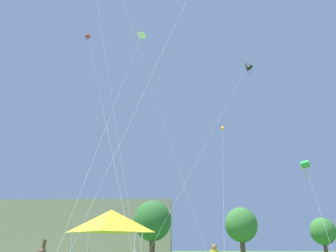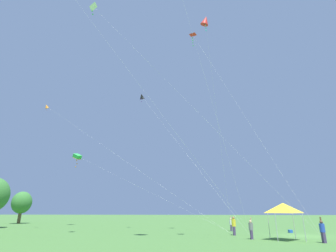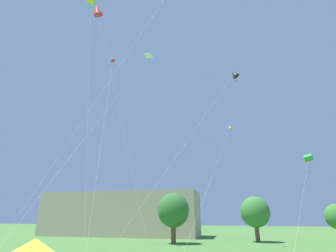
{
  "view_description": "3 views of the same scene",
  "coord_description": "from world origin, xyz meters",
  "px_view_note": "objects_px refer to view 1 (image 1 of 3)",
  "views": [
    {
      "loc": [
        -1.68,
        -10.04,
        1.74
      ],
      "look_at": [
        -2.33,
        10.46,
        9.24
      ],
      "focal_mm": 35.0,
      "sensor_mm": 36.0,
      "label": 1
    },
    {
      "loc": [
        -29.08,
        11.09,
        2.48
      ],
      "look_at": [
        -3.29,
        13.24,
        10.77
      ],
      "focal_mm": 28.0,
      "sensor_mm": 36.0,
      "label": 2
    },
    {
      "loc": [
        3.98,
        -7.41,
        3.97
      ],
      "look_at": [
        -1.25,
        14.34,
        11.63
      ],
      "focal_mm": 28.0,
      "sensor_mm": 36.0,
      "label": 3
    }
  ],
  "objects_px": {
    "kite_orange_diamond_0": "(222,128)",
    "kite_white_delta_4": "(141,36)",
    "kite_green_box_2": "(305,165)",
    "kite_black_diamond_1": "(247,66)",
    "festival_tent": "(111,221)",
    "kite_red_diamond_3": "(88,35)"
  },
  "relations": [
    {
      "from": "kite_red_diamond_3",
      "to": "kite_orange_diamond_0",
      "type": "bearing_deg",
      "value": 12.7
    },
    {
      "from": "kite_black_diamond_1",
      "to": "kite_red_diamond_3",
      "type": "height_order",
      "value": "kite_red_diamond_3"
    },
    {
      "from": "festival_tent",
      "to": "kite_green_box_2",
      "type": "height_order",
      "value": "kite_green_box_2"
    },
    {
      "from": "festival_tent",
      "to": "kite_red_diamond_3",
      "type": "relative_size",
      "value": 0.1
    },
    {
      "from": "kite_white_delta_4",
      "to": "festival_tent",
      "type": "bearing_deg",
      "value": -85.58
    },
    {
      "from": "kite_orange_diamond_0",
      "to": "kite_black_diamond_1",
      "type": "bearing_deg",
      "value": -86.7
    },
    {
      "from": "kite_green_box_2",
      "to": "kite_red_diamond_3",
      "type": "xyz_separation_m",
      "value": [
        -27.98,
        -3.28,
        17.4
      ]
    },
    {
      "from": "kite_black_diamond_1",
      "to": "kite_white_delta_4",
      "type": "height_order",
      "value": "kite_white_delta_4"
    },
    {
      "from": "festival_tent",
      "to": "kite_orange_diamond_0",
      "type": "height_order",
      "value": "kite_orange_diamond_0"
    },
    {
      "from": "kite_orange_diamond_0",
      "to": "kite_red_diamond_3",
      "type": "relative_size",
      "value": 0.85
    },
    {
      "from": "kite_green_box_2",
      "to": "kite_white_delta_4",
      "type": "bearing_deg",
      "value": -155.55
    },
    {
      "from": "festival_tent",
      "to": "kite_white_delta_4",
      "type": "xyz_separation_m",
      "value": [
        -1.42,
        18.39,
        21.59
      ]
    },
    {
      "from": "kite_green_box_2",
      "to": "kite_white_delta_4",
      "type": "xyz_separation_m",
      "value": [
        -19.9,
        -9.05,
        13.0
      ]
    },
    {
      "from": "festival_tent",
      "to": "kite_red_diamond_3",
      "type": "xyz_separation_m",
      "value": [
        -9.51,
        24.16,
        25.99
      ]
    },
    {
      "from": "kite_green_box_2",
      "to": "kite_white_delta_4",
      "type": "relative_size",
      "value": 0.99
    },
    {
      "from": "kite_black_diamond_1",
      "to": "kite_green_box_2",
      "type": "relative_size",
      "value": 0.75
    },
    {
      "from": "festival_tent",
      "to": "kite_white_delta_4",
      "type": "distance_m",
      "value": 28.4
    },
    {
      "from": "kite_orange_diamond_0",
      "to": "kite_white_delta_4",
      "type": "distance_m",
      "value": 15.99
    },
    {
      "from": "kite_green_box_2",
      "to": "kite_black_diamond_1",
      "type": "bearing_deg",
      "value": -125.6
    },
    {
      "from": "festival_tent",
      "to": "kite_red_diamond_3",
      "type": "distance_m",
      "value": 36.74
    },
    {
      "from": "kite_black_diamond_1",
      "to": "festival_tent",
      "type": "bearing_deg",
      "value": -122.47
    },
    {
      "from": "festival_tent",
      "to": "kite_orange_diamond_0",
      "type": "xyz_separation_m",
      "value": [
        8.57,
        28.24,
        13.91
      ]
    }
  ]
}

